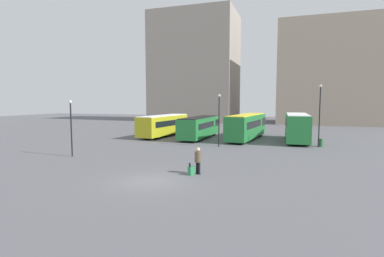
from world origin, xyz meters
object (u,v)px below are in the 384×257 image
Objects in this scene: bus_1 at (200,126)px; lamp_post_1 at (219,116)px; trash_bin at (320,143)px; bus_0 at (164,125)px; suitcase at (191,171)px; bus_2 at (247,126)px; bus_3 at (297,127)px; traveler at (198,158)px; lamp_post_2 at (320,111)px; lamp_post_0 at (71,123)px.

lamp_post_1 is at bearing -146.51° from bus_1.
bus_0 is at bearing 170.22° from trash_bin.
lamp_post_1 reaches higher than suitcase.
bus_2 reaches higher than trash_bin.
bus_3 is at bearing -86.58° from bus_1.
lamp_post_2 reaches higher than traveler.
bus_2 is 13.66× the size of trash_bin.
lamp_post_0 reaches higher than bus_1.
bus_2 is 19.70m from traveler.
traveler is at bearing -119.49° from lamp_post_2.
bus_1 is at bearing 33.06° from suitcase.
lamp_post_1 is at bearing -120.88° from bus_0.
bus_2 is 20.11m from suitcase.
lamp_post_0 reaches higher than bus_2.
trash_bin is at bearing -11.48° from traveler.
bus_3 is (6.05, -0.33, 0.08)m from bus_2.
bus_0 is 20.20m from trash_bin.
lamp_post_2 is at bearing -103.00° from bus_1.
bus_3 is 11.63× the size of suitcase.
bus_2 is 7.79m from lamp_post_1.
traveler is 12.93m from lamp_post_0.
lamp_post_2 reaches higher than suitcase.
bus_2 is at bearing 84.94° from bus_3.
bus_3 reaches higher than suitcase.
lamp_post_0 is 14.66m from lamp_post_1.
traveler is (11.01, -19.29, -0.53)m from bus_0.
bus_0 is 5.37m from bus_1.
suitcase is at bearing 151.06° from traveler.
lamp_post_1 is (-1.50, 12.31, 2.23)m from traveler.
lamp_post_0 is at bearing 95.82° from traveler.
trash_bin is at bearing -107.81° from bus_2.
bus_0 is 1.61× the size of lamp_post_2.
bus_1 is 0.90× the size of bus_2.
trash_bin is at bearing 68.75° from lamp_post_2.
bus_1 is 2.12× the size of lamp_post_0.
lamp_post_2 reaches higher than bus_3.
lamp_post_0 is at bearing -148.25° from trash_bin.
traveler is at bearing -28.94° from suitcase.
bus_3 is 10.75m from lamp_post_1.
bus_0 reaches higher than trash_bin.
bus_2 reaches higher than bus_1.
bus_0 is at bearing 47.42° from traveler.
trash_bin is (21.39, 13.23, -2.53)m from lamp_post_0.
bus_3 is 20.92m from suitcase.
lamp_post_1 reaches higher than bus_3.
bus_2 is at bearing 52.78° from lamp_post_0.
traveler is at bearing -83.04° from lamp_post_1.
lamp_post_2 is (21.15, 12.63, 0.86)m from lamp_post_0.
lamp_post_2 reaches higher than bus_1.
lamp_post_1 reaches higher than traveler.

